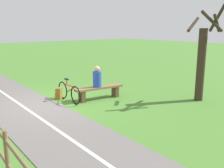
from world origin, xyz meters
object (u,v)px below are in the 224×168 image
object	(u,v)px
bench	(99,90)
backpack	(59,94)
tree_mid_field	(202,58)
person_seated	(97,78)
bicycle	(69,92)

from	to	relation	value
bench	backpack	xyz separation A→B (m)	(1.23, -1.04, -0.14)
backpack	tree_mid_field	xyz separation A→B (m)	(-4.18, 3.65, 1.44)
person_seated	backpack	distance (m)	1.68
bench	backpack	world-z (taller)	bench
bicycle	person_seated	bearing A→B (deg)	65.49
bench	bicycle	xyz separation A→B (m)	(1.08, -0.48, 0.01)
bench	person_seated	size ratio (longest dim) A/B	2.44
person_seated	tree_mid_field	distance (m)	4.08
bicycle	backpack	distance (m)	0.59
bicycle	backpack	bearing A→B (deg)	-164.37
person_seated	backpack	bearing A→B (deg)	-34.28
person_seated	tree_mid_field	xyz separation A→B (m)	(-3.03, 2.62, 0.78)
person_seated	backpack	xyz separation A→B (m)	(1.15, -1.03, -0.66)
bench	person_seated	distance (m)	0.53
backpack	tree_mid_field	bearing A→B (deg)	138.90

